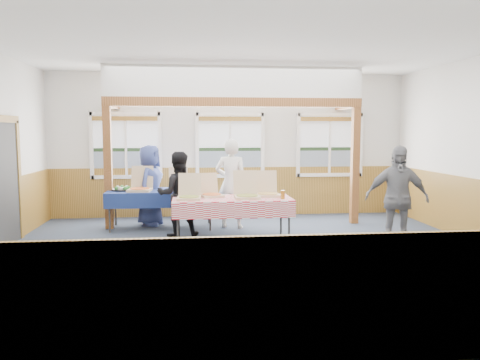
# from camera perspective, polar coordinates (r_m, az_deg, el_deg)

# --- Properties ---
(floor) EXTENTS (8.00, 8.00, 0.00)m
(floor) POSITION_cam_1_polar(r_m,az_deg,el_deg) (7.36, 1.13, -9.13)
(floor) COLOR #283141
(floor) RESTS_ON ground
(ceiling) EXTENTS (8.00, 8.00, 0.00)m
(ceiling) POSITION_cam_1_polar(r_m,az_deg,el_deg) (7.22, 1.18, 16.21)
(ceiling) COLOR white
(ceiling) RESTS_ON wall_back
(wall_back) EXTENTS (8.00, 0.00, 8.00)m
(wall_back) POSITION_cam_1_polar(r_m,az_deg,el_deg) (10.59, -1.24, 4.27)
(wall_back) COLOR silver
(wall_back) RESTS_ON floor
(wall_front) EXTENTS (8.00, 0.00, 8.00)m
(wall_front) POSITION_cam_1_polar(r_m,az_deg,el_deg) (3.67, 8.03, 0.94)
(wall_front) COLOR silver
(wall_front) RESTS_ON floor
(wainscot_back) EXTENTS (7.98, 0.05, 1.10)m
(wainscot_back) POSITION_cam_1_polar(r_m,az_deg,el_deg) (10.65, -1.21, -1.39)
(wainscot_back) COLOR brown
(wainscot_back) RESTS_ON floor
(wainscot_front) EXTENTS (7.98, 0.05, 1.10)m
(wainscot_front) POSITION_cam_1_polar(r_m,az_deg,el_deg) (3.93, 7.71, -14.46)
(wainscot_front) COLOR brown
(wainscot_front) RESTS_ON floor
(cased_opening) EXTENTS (0.06, 1.30, 2.10)m
(cased_opening) POSITION_cam_1_polar(r_m,az_deg,el_deg) (8.56, -27.02, -0.49)
(cased_opening) COLOR #2E2E2E
(cased_opening) RESTS_ON wall_left
(window_left) EXTENTS (1.56, 0.10, 1.46)m
(window_left) POSITION_cam_1_polar(r_m,az_deg,el_deg) (10.60, -13.74, 4.52)
(window_left) COLOR white
(window_left) RESTS_ON wall_back
(window_mid) EXTENTS (1.56, 0.10, 1.46)m
(window_mid) POSITION_cam_1_polar(r_m,az_deg,el_deg) (10.55, -1.22, 4.69)
(window_mid) COLOR white
(window_mid) RESTS_ON wall_back
(window_right) EXTENTS (1.56, 0.10, 1.46)m
(window_right) POSITION_cam_1_polar(r_m,az_deg,el_deg) (10.98, 10.87, 4.63)
(window_right) COLOR white
(window_right) RESTS_ON wall_back
(post_left) EXTENTS (0.15, 0.15, 2.40)m
(post_left) POSITION_cam_1_polar(r_m,az_deg,el_deg) (9.51, -15.78, 1.43)
(post_left) COLOR brown
(post_left) RESTS_ON floor
(post_right) EXTENTS (0.15, 0.15, 2.40)m
(post_right) POSITION_cam_1_polar(r_m,az_deg,el_deg) (9.97, 13.85, 1.68)
(post_right) COLOR brown
(post_right) RESTS_ON floor
(cross_beam) EXTENTS (5.15, 0.18, 0.18)m
(cross_beam) POSITION_cam_1_polar(r_m,az_deg,el_deg) (9.41, -0.62, 9.47)
(cross_beam) COLOR brown
(cross_beam) RESTS_ON post_left
(table_left) EXTENTS (2.26, 1.63, 0.76)m
(table_left) POSITION_cam_1_polar(r_m,az_deg,el_deg) (9.38, -9.58, -1.53)
(table_left) COLOR #2E2E2E
(table_left) RESTS_ON floor
(table_right) EXTENTS (2.18, 1.22, 0.76)m
(table_right) POSITION_cam_1_polar(r_m,az_deg,el_deg) (8.18, -0.97, -2.54)
(table_right) COLOR #2E2E2E
(table_right) RESTS_ON floor
(pizza_box_a) EXTENTS (0.48, 0.57, 0.47)m
(pizza_box_a) POSITION_cam_1_polar(r_m,az_deg,el_deg) (9.29, -12.07, -0.90)
(pizza_box_a) COLOR #CDAB88
(pizza_box_a) RESTS_ON table_left
(pizza_box_b) EXTENTS (0.42, 0.50, 0.42)m
(pizza_box_b) POSITION_cam_1_polar(r_m,az_deg,el_deg) (9.51, -7.45, -0.68)
(pizza_box_b) COLOR #CDAB88
(pizza_box_b) RESTS_ON table_left
(pizza_box_c) EXTENTS (0.42, 0.51, 0.43)m
(pizza_box_c) POSITION_cam_1_polar(r_m,az_deg,el_deg) (8.04, -6.23, -1.88)
(pizza_box_c) COLOR #CDAB88
(pizza_box_c) RESTS_ON table_right
(pizza_box_d) EXTENTS (0.48, 0.54, 0.41)m
(pizza_box_d) POSITION_cam_1_polar(r_m,az_deg,el_deg) (8.33, -3.57, -1.60)
(pizza_box_d) COLOR #CDAB88
(pizza_box_d) RESTS_ON table_right
(pizza_box_e) EXTENTS (0.43, 0.52, 0.47)m
(pizza_box_e) POSITION_cam_1_polar(r_m,az_deg,el_deg) (8.11, 0.83, -1.75)
(pizza_box_e) COLOR #CDAB88
(pizza_box_e) RESTS_ON table_right
(pizza_box_f) EXTENTS (0.41, 0.50, 0.44)m
(pizza_box_f) POSITION_cam_1_polar(r_m,az_deg,el_deg) (8.39, 3.37, -1.52)
(pizza_box_f) COLOR #CDAB88
(pizza_box_f) RESTS_ON table_right
(veggie_tray) EXTENTS (0.41, 0.41, 0.09)m
(veggie_tray) POSITION_cam_1_polar(r_m,az_deg,el_deg) (9.44, -14.14, -1.07)
(veggie_tray) COLOR black
(veggie_tray) RESTS_ON table_left
(drink_glass) EXTENTS (0.07, 0.07, 0.15)m
(drink_glass) POSITION_cam_1_polar(r_m,az_deg,el_deg) (8.04, 5.24, -1.80)
(drink_glass) COLOR #975B19
(drink_glass) RESTS_ON table_right
(woman_white) EXTENTS (0.74, 0.60, 1.77)m
(woman_white) POSITION_cam_1_polar(r_m,az_deg,el_deg) (9.25, -1.07, -0.42)
(woman_white) COLOR silver
(woman_white) RESTS_ON floor
(woman_black) EXTENTS (0.81, 0.66, 1.55)m
(woman_black) POSITION_cam_1_polar(r_m,az_deg,el_deg) (8.57, -7.58, -1.73)
(woman_black) COLOR black
(woman_black) RESTS_ON floor
(man_blue) EXTENTS (0.71, 0.91, 1.64)m
(man_blue) POSITION_cam_1_polar(r_m,az_deg,el_deg) (9.69, -10.94, -0.63)
(man_blue) COLOR navy
(man_blue) RESTS_ON floor
(person_grey) EXTENTS (1.06, 0.63, 1.69)m
(person_grey) POSITION_cam_1_polar(r_m,az_deg,el_deg) (7.90, 18.56, -2.13)
(person_grey) COLOR slate
(person_grey) RESTS_ON floor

